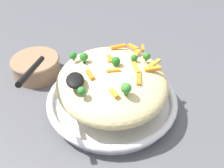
% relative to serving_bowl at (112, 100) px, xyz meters
% --- Properties ---
extents(ground_plane, '(2.40, 2.40, 0.00)m').
position_rel_serving_bowl_xyz_m(ground_plane, '(0.00, 0.00, -0.02)').
color(ground_plane, '#4C4C51').
extents(serving_bowl, '(0.34, 0.34, 0.04)m').
position_rel_serving_bowl_xyz_m(serving_bowl, '(0.00, 0.00, 0.00)').
color(serving_bowl, silver).
rests_on(serving_bowl, ground_plane).
extents(pasta_mound, '(0.30, 0.28, 0.09)m').
position_rel_serving_bowl_xyz_m(pasta_mound, '(0.00, 0.00, 0.06)').
color(pasta_mound, '#DBC689').
rests_on(pasta_mound, serving_bowl).
extents(carrot_piece_0, '(0.02, 0.04, 0.01)m').
position_rel_serving_bowl_xyz_m(carrot_piece_0, '(0.10, -0.03, 0.10)').
color(carrot_piece_0, orange).
rests_on(carrot_piece_0, pasta_mound).
extents(carrot_piece_1, '(0.04, 0.01, 0.01)m').
position_rel_serving_bowl_xyz_m(carrot_piece_1, '(-0.01, -0.06, 0.11)').
color(carrot_piece_1, orange).
rests_on(carrot_piece_1, pasta_mound).
extents(carrot_piece_2, '(0.03, 0.03, 0.01)m').
position_rel_serving_bowl_xyz_m(carrot_piece_2, '(0.06, -0.07, 0.10)').
color(carrot_piece_2, orange).
rests_on(carrot_piece_2, pasta_mound).
extents(carrot_piece_3, '(0.04, 0.02, 0.01)m').
position_rel_serving_bowl_xyz_m(carrot_piece_3, '(-0.02, 0.05, 0.11)').
color(carrot_piece_3, orange).
rests_on(carrot_piece_3, pasta_mound).
extents(carrot_piece_4, '(0.04, 0.02, 0.01)m').
position_rel_serving_bowl_xyz_m(carrot_piece_4, '(-0.05, -0.05, 0.10)').
color(carrot_piece_4, orange).
rests_on(carrot_piece_4, pasta_mound).
extents(carrot_piece_5, '(0.01, 0.03, 0.01)m').
position_rel_serving_bowl_xyz_m(carrot_piece_5, '(-0.02, -0.00, 0.11)').
color(carrot_piece_5, orange).
rests_on(carrot_piece_5, pasta_mound).
extents(carrot_piece_6, '(0.03, 0.01, 0.01)m').
position_rel_serving_bowl_xyz_m(carrot_piece_6, '(0.03, -0.00, 0.11)').
color(carrot_piece_6, orange).
rests_on(carrot_piece_6, pasta_mound).
extents(carrot_piece_7, '(0.01, 0.04, 0.01)m').
position_rel_serving_bowl_xyz_m(carrot_piece_7, '(-0.02, -0.10, 0.10)').
color(carrot_piece_7, orange).
rests_on(carrot_piece_7, pasta_mound).
extents(carrot_piece_8, '(0.03, 0.01, 0.01)m').
position_rel_serving_bowl_xyz_m(carrot_piece_8, '(0.08, -0.10, 0.10)').
color(carrot_piece_8, orange).
rests_on(carrot_piece_8, pasta_mound).
extents(carrot_piece_9, '(0.03, 0.04, 0.01)m').
position_rel_serving_bowl_xyz_m(carrot_piece_9, '(0.01, -0.11, 0.10)').
color(carrot_piece_9, orange).
rests_on(carrot_piece_9, pasta_mound).
extents(carrot_piece_10, '(0.03, 0.03, 0.01)m').
position_rel_serving_bowl_xyz_m(carrot_piece_10, '(0.09, -0.07, 0.10)').
color(carrot_piece_10, orange).
rests_on(carrot_piece_10, pasta_mound).
extents(carrot_piece_11, '(0.03, 0.02, 0.01)m').
position_rel_serving_bowl_xyz_m(carrot_piece_11, '(-0.09, 0.01, 0.10)').
color(carrot_piece_11, orange).
rests_on(carrot_piece_11, pasta_mound).
extents(broccoli_floret_0, '(0.02, 0.02, 0.02)m').
position_rel_serving_bowl_xyz_m(broccoli_floret_0, '(-0.08, 0.08, 0.11)').
color(broccoli_floret_0, '#296820').
rests_on(broccoli_floret_0, pasta_mound).
extents(broccoli_floret_1, '(0.02, 0.02, 0.03)m').
position_rel_serving_bowl_xyz_m(broccoli_floret_1, '(0.04, 0.06, 0.12)').
color(broccoli_floret_1, '#296820').
rests_on(broccoli_floret_1, pasta_mound).
extents(broccoli_floret_2, '(0.02, 0.02, 0.02)m').
position_rel_serving_bowl_xyz_m(broccoli_floret_2, '(0.02, -0.09, 0.11)').
color(broccoli_floret_2, '#296820').
rests_on(broccoli_floret_2, pasta_mound).
extents(broccoli_floret_3, '(0.02, 0.02, 0.02)m').
position_rel_serving_bowl_xyz_m(broccoli_floret_3, '(0.02, -0.06, 0.11)').
color(broccoli_floret_3, '#205B1C').
rests_on(broccoli_floret_3, pasta_mound).
extents(broccoli_floret_4, '(0.02, 0.02, 0.02)m').
position_rel_serving_bowl_xyz_m(broccoli_floret_4, '(0.06, 0.09, 0.11)').
color(broccoli_floret_4, '#205B1C').
rests_on(broccoli_floret_4, pasta_mound).
extents(broccoli_floret_5, '(0.02, 0.02, 0.02)m').
position_rel_serving_bowl_xyz_m(broccoli_floret_5, '(0.01, -0.01, 0.12)').
color(broccoli_floret_5, '#205B1C').
rests_on(broccoli_floret_5, pasta_mound).
extents(broccoli_floret_6, '(0.02, 0.02, 0.03)m').
position_rel_serving_bowl_xyz_m(broccoli_floret_6, '(-0.09, -0.01, 0.12)').
color(broccoli_floret_6, '#377928').
rests_on(broccoli_floret_6, pasta_mound).
extents(serving_spoon, '(0.18, 0.13, 0.08)m').
position_rel_serving_bowl_xyz_m(serving_spoon, '(-0.04, 0.12, 0.13)').
color(serving_spoon, black).
rests_on(serving_spoon, pasta_mound).
extents(companion_bowl, '(0.15, 0.15, 0.06)m').
position_rel_serving_bowl_xyz_m(companion_bowl, '(0.18, 0.20, 0.01)').
color(companion_bowl, '#8C6B4C').
rests_on(companion_bowl, ground_plane).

